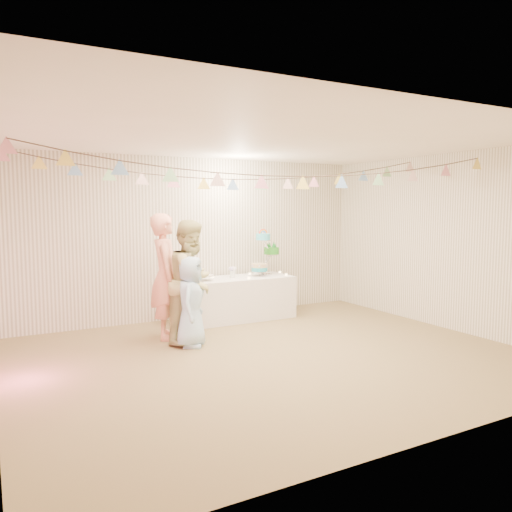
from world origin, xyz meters
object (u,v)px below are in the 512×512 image
person_adult_a (166,276)px  cake_stand (265,249)px  table (237,298)px  person_child (191,302)px  person_adult_b (192,281)px

person_adult_a → cake_stand: bearing=-57.6°
table → person_child: (-1.23, -1.13, 0.25)m
cake_stand → person_adult_a: bearing=-162.2°
table → person_adult_a: 1.58m
table → person_adult_b: bearing=-140.4°
person_adult_a → person_child: size_ratio=1.46×
table → person_adult_a: (-1.38, -0.57, 0.52)m
person_adult_b → table: bearing=0.3°
person_adult_a → table: bearing=-53.0°
cake_stand → person_adult_b: size_ratio=0.44×
table → person_adult_a: bearing=-157.6°
person_adult_a → person_child: (0.15, -0.56, -0.27)m
table → person_child: size_ratio=1.54×
cake_stand → person_adult_b: (-1.69, -0.99, -0.29)m
person_adult_b → person_child: person_adult_b is taller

